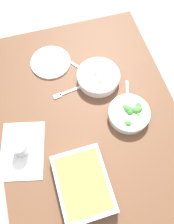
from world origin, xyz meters
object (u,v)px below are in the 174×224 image
at_px(spoon_by_broccoli, 128,99).
at_px(fork_on_table, 67,92).
at_px(spoon_by_stew, 81,68).
at_px(spoon_spare, 28,142).
at_px(stew_bowl, 98,77).
at_px(side_plate, 51,62).
at_px(broccoli_bowl, 129,113).
at_px(drink_cup, 20,148).
at_px(baking_dish, 83,184).

bearing_deg(spoon_by_broccoli, fork_on_table, -113.49).
bearing_deg(spoon_by_stew, spoon_spare, -45.92).
relative_size(stew_bowl, side_plate, 1.03).
xyz_separation_m(broccoli_bowl, drink_cup, (0.03, -0.54, 0.01)).
bearing_deg(stew_bowl, spoon_spare, -60.00).
relative_size(side_plate, fork_on_table, 1.24).
bearing_deg(spoon_by_broccoli, drink_cup, -78.18).
height_order(drink_cup, side_plate, drink_cup).
height_order(side_plate, fork_on_table, side_plate).
relative_size(stew_bowl, baking_dish, 0.75).
bearing_deg(spoon_by_stew, broccoli_bowl, 24.62).
height_order(baking_dish, spoon_by_stew, baking_dish).
bearing_deg(broccoli_bowl, spoon_spare, -89.84).
xyz_separation_m(drink_cup, spoon_by_broccoli, (-0.12, 0.57, -0.03)).
distance_m(stew_bowl, spoon_by_stew, 0.12).
xyz_separation_m(drink_cup, fork_on_table, (-0.25, 0.27, -0.04)).
distance_m(stew_bowl, fork_on_table, 0.18).
xyz_separation_m(stew_bowl, fork_on_table, (0.03, -0.18, -0.03)).
relative_size(spoon_by_stew, spoon_spare, 1.09).
bearing_deg(fork_on_table, drink_cup, -48.19).
bearing_deg(side_plate, fork_on_table, 11.19).
height_order(drink_cup, spoon_spare, drink_cup).
distance_m(broccoli_bowl, spoon_by_stew, 0.37).
distance_m(drink_cup, spoon_by_broccoli, 0.58).
bearing_deg(fork_on_table, side_plate, -168.81).
bearing_deg(fork_on_table, stew_bowl, 99.09).
bearing_deg(baking_dish, spoon_by_broccoli, 136.18).
relative_size(stew_bowl, spoon_spare, 1.62).
bearing_deg(baking_dish, drink_cup, -134.52).
bearing_deg(spoon_by_broccoli, side_plate, -135.26).
height_order(baking_dish, spoon_spare, baking_dish).
relative_size(side_plate, spoon_spare, 1.57).
bearing_deg(spoon_by_broccoli, spoon_spare, -80.58).
height_order(baking_dish, fork_on_table, baking_dish).
height_order(spoon_by_stew, fork_on_table, spoon_by_stew).
xyz_separation_m(side_plate, spoon_by_broccoli, (0.34, 0.33, -0.00)).
bearing_deg(spoon_by_broccoli, baking_dish, -43.82).
bearing_deg(spoon_spare, drink_cup, -46.44).
relative_size(stew_bowl, fork_on_table, 1.28).
xyz_separation_m(spoon_by_stew, fork_on_table, (0.13, -0.11, -0.00)).
distance_m(stew_bowl, spoon_by_broccoli, 0.19).
distance_m(spoon_by_stew, spoon_spare, 0.49).
distance_m(spoon_by_stew, spoon_by_broccoli, 0.31).
bearing_deg(stew_bowl, fork_on_table, -80.91).
bearing_deg(broccoli_bowl, side_plate, -144.17).
bearing_deg(broccoli_bowl, drink_cup, -86.69).
distance_m(drink_cup, side_plate, 0.51).
xyz_separation_m(spoon_by_stew, spoon_by_broccoli, (0.25, 0.18, 0.00)).
height_order(broccoli_bowl, fork_on_table, broccoli_bowl).
relative_size(spoon_by_broccoli, fork_on_table, 0.97).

